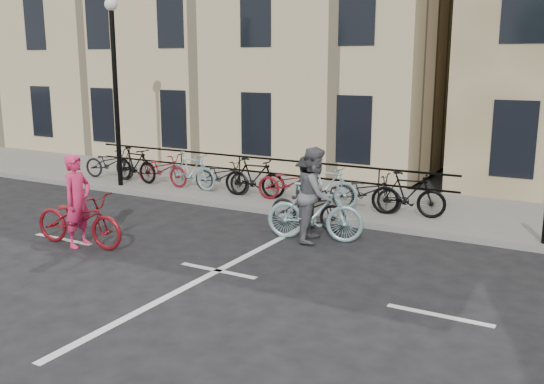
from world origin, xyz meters
The scene contains 8 objects.
ground centered at (0.00, 0.00, 0.00)m, with size 120.00×120.00×0.00m, color black.
sidewalk centered at (-4.00, 6.00, 0.07)m, with size 46.00×4.00×0.15m, color slate.
building_west centered at (-9.00, 13.00, 5.15)m, with size 20.00×10.00×10.00m, color tan.
lamp_post centered at (-6.50, 4.40, 3.49)m, with size 0.36×0.36×5.28m.
parked_bikes centered at (-2.82, 5.04, 0.65)m, with size 11.45×1.23×1.05m.
cyclist_pink centered at (-3.34, -0.13, 0.66)m, with size 2.19×0.94×1.90m.
cyclist_grey centered at (0.69, 2.59, 0.81)m, with size 2.14×1.12×2.00m.
cyclist_dark centered at (0.17, 3.33, 0.66)m, with size 1.90×1.10×1.68m.
Camera 1 is at (5.99, -8.57, 3.72)m, focal length 40.00 mm.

